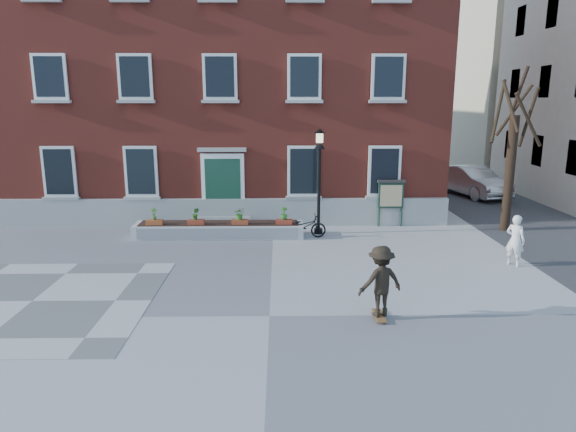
{
  "coord_description": "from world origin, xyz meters",
  "views": [
    {
      "loc": [
        0.25,
        -11.22,
        4.97
      ],
      "look_at": [
        0.5,
        4.0,
        1.5
      ],
      "focal_mm": 32.0,
      "sensor_mm": 36.0,
      "label": 1
    }
  ],
  "objects_px": {
    "bicycle": "(304,226)",
    "lamp_post": "(319,167)",
    "notice_board": "(391,195)",
    "parked_car": "(472,181)",
    "bystander": "(515,240)",
    "skateboarder": "(381,281)"
  },
  "relations": [
    {
      "from": "notice_board",
      "to": "skateboarder",
      "type": "distance_m",
      "value": 9.08
    },
    {
      "from": "bicycle",
      "to": "lamp_post",
      "type": "relative_size",
      "value": 0.42
    },
    {
      "from": "parked_car",
      "to": "bystander",
      "type": "relative_size",
      "value": 3.0
    },
    {
      "from": "parked_car",
      "to": "skateboarder",
      "type": "height_order",
      "value": "skateboarder"
    },
    {
      "from": "bicycle",
      "to": "lamp_post",
      "type": "bearing_deg",
      "value": -49.91
    },
    {
      "from": "bicycle",
      "to": "parked_car",
      "type": "distance_m",
      "value": 12.42
    },
    {
      "from": "bystander",
      "to": "notice_board",
      "type": "distance_m",
      "value": 5.72
    },
    {
      "from": "notice_board",
      "to": "bystander",
      "type": "bearing_deg",
      "value": -61.19
    },
    {
      "from": "parked_car",
      "to": "bystander",
      "type": "bearing_deg",
      "value": -120.8
    },
    {
      "from": "bystander",
      "to": "lamp_post",
      "type": "relative_size",
      "value": 0.4
    },
    {
      "from": "parked_car",
      "to": "skateboarder",
      "type": "distance_m",
      "value": 17.28
    },
    {
      "from": "bicycle",
      "to": "notice_board",
      "type": "relative_size",
      "value": 0.88
    },
    {
      "from": "lamp_post",
      "to": "notice_board",
      "type": "bearing_deg",
      "value": 20.42
    },
    {
      "from": "bicycle",
      "to": "bystander",
      "type": "relative_size",
      "value": 1.04
    },
    {
      "from": "bicycle",
      "to": "notice_board",
      "type": "distance_m",
      "value": 4.01
    },
    {
      "from": "bystander",
      "to": "skateboarder",
      "type": "distance_m",
      "value": 6.18
    },
    {
      "from": "parked_car",
      "to": "lamp_post",
      "type": "relative_size",
      "value": 1.21
    },
    {
      "from": "parked_car",
      "to": "skateboarder",
      "type": "relative_size",
      "value": 2.73
    },
    {
      "from": "bystander",
      "to": "skateboarder",
      "type": "xyz_separation_m",
      "value": [
        -4.85,
        -3.82,
        0.11
      ]
    },
    {
      "from": "lamp_post",
      "to": "bystander",
      "type": "bearing_deg",
      "value": -34.41
    },
    {
      "from": "parked_car",
      "to": "notice_board",
      "type": "relative_size",
      "value": 2.54
    },
    {
      "from": "bicycle",
      "to": "bystander",
      "type": "height_order",
      "value": "bystander"
    }
  ]
}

